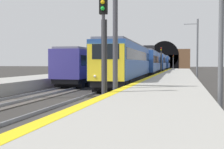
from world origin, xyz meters
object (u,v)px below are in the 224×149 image
overhead_signal_gantry (48,8)px  catenary_mast_far (197,50)px  railway_signal_mid (161,59)px  catenary_mast_near (220,18)px  train_main_approaching (155,62)px  railway_signal_far (173,61)px  train_adjacent_platform (115,64)px  railway_signal_near (104,40)px

overhead_signal_gantry → catenary_mast_far: catenary_mast_far is taller
railway_signal_mid → catenary_mast_near: (-35.81, -5.30, 1.39)m
train_main_approaching → railway_signal_far: train_main_approaching is taller
train_main_approaching → railway_signal_mid: train_main_approaching is taller
catenary_mast_near → overhead_signal_gantry: bearing=76.3°
train_adjacent_platform → railway_signal_far: railway_signal_far is taller
railway_signal_near → catenary_mast_far: (24.95, -5.32, 0.56)m
train_adjacent_platform → railway_signal_far: 61.95m
catenary_mast_near → railway_signal_mid: bearing=8.4°
catenary_mast_near → catenary_mast_far: size_ratio=1.07×
overhead_signal_gantry → catenary_mast_near: bearing=-103.7°
overhead_signal_gantry → catenary_mast_near: size_ratio=1.00×
railway_signal_far → catenary_mast_near: catenary_mast_near is taller
railway_signal_mid → railway_signal_far: size_ratio=0.99×
railway_signal_far → railway_signal_near: bearing=0.0°
train_adjacent_platform → catenary_mast_far: catenary_mast_far is taller
railway_signal_mid → catenary_mast_far: catenary_mast_far is taller
railway_signal_far → overhead_signal_gantry: 88.39m
railway_signal_far → train_main_approaching: bearing=-2.3°
train_adjacent_platform → catenary_mast_near: catenary_mast_near is taller
railway_signal_near → railway_signal_mid: bearing=-180.0°
railway_signal_mid → overhead_signal_gantry: bearing=-6.8°
railway_signal_far → catenary_mast_near: size_ratio=0.60×
railway_signal_mid → catenary_mast_near: 36.23m
train_adjacent_platform → overhead_signal_gantry: (-26.63, -2.18, 3.40)m
train_main_approaching → catenary_mast_far: 20.40m
train_adjacent_platform → railway_signal_mid: bearing=-42.1°
train_adjacent_platform → catenary_mast_far: bearing=-109.7°
catenary_mast_near → catenary_mast_far: 24.83m
train_main_approaching → catenary_mast_far: size_ratio=9.59×
train_adjacent_platform → catenary_mast_near: bearing=-158.5°
train_main_approaching → train_adjacent_platform: bearing=-17.7°
railway_signal_mid → catenary_mast_far: (-10.98, -5.32, 1.08)m
railway_signal_far → railway_signal_mid: bearing=0.0°
railway_signal_far → train_adjacent_platform: bearing=-5.7°
railway_signal_mid → railway_signal_far: bearing=-180.0°
railway_signal_near → railway_signal_far: 90.65m
catenary_mast_far → overhead_signal_gantry: bearing=157.5°
overhead_signal_gantry → catenary_mast_far: (22.55, -9.34, -1.55)m
catenary_mast_far → train_adjacent_platform: bearing=70.5°
catenary_mast_far → train_main_approaching: bearing=20.6°
railway_signal_mid → overhead_signal_gantry: overhead_signal_gantry is taller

